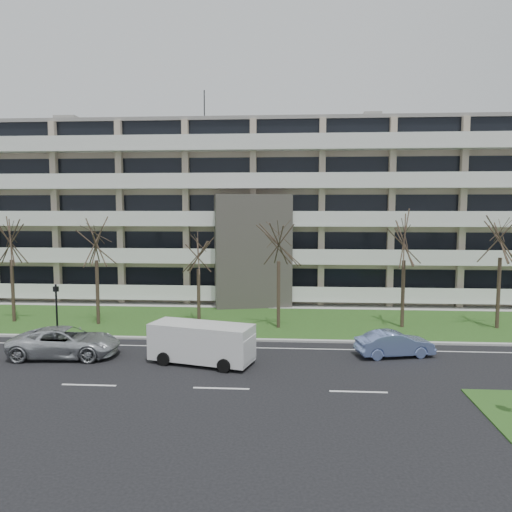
# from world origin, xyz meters

# --- Properties ---
(ground) EXTENTS (160.00, 160.00, 0.00)m
(ground) POSITION_xyz_m (0.00, 0.00, 0.00)
(ground) COLOR black
(ground) RESTS_ON ground
(grass_verge) EXTENTS (90.00, 10.00, 0.06)m
(grass_verge) POSITION_xyz_m (0.00, 13.00, 0.03)
(grass_verge) COLOR #284818
(grass_verge) RESTS_ON ground
(curb) EXTENTS (90.00, 0.35, 0.12)m
(curb) POSITION_xyz_m (0.00, 8.00, 0.06)
(curb) COLOR #B2B2AD
(curb) RESTS_ON ground
(sidewalk) EXTENTS (90.00, 2.00, 0.08)m
(sidewalk) POSITION_xyz_m (0.00, 18.50, 0.04)
(sidewalk) COLOR #B2B2AD
(sidewalk) RESTS_ON ground
(lane_edge_line) EXTENTS (90.00, 0.12, 0.01)m
(lane_edge_line) POSITION_xyz_m (0.00, 6.50, 0.01)
(lane_edge_line) COLOR white
(lane_edge_line) RESTS_ON ground
(apartment_building) EXTENTS (60.50, 15.10, 18.75)m
(apartment_building) POSITION_xyz_m (-0.01, 25.32, 7.61)
(apartment_building) COLOR #C4B498
(apartment_building) RESTS_ON ground
(silver_pickup) EXTENTS (5.83, 2.94, 1.58)m
(silver_pickup) POSITION_xyz_m (-8.98, 4.14, 0.79)
(silver_pickup) COLOR silver
(silver_pickup) RESTS_ON ground
(blue_sedan) EXTENTS (4.33, 2.31, 1.35)m
(blue_sedan) POSITION_xyz_m (8.63, 5.44, 0.68)
(blue_sedan) COLOR #7F98DC
(blue_sedan) RESTS_ON ground
(white_van) EXTENTS (5.58, 3.26, 2.04)m
(white_van) POSITION_xyz_m (-1.43, 3.51, 1.22)
(white_van) COLOR white
(white_van) RESTS_ON ground
(pedestrian_signal) EXTENTS (0.34, 0.30, 3.08)m
(pedestrian_signal) POSITION_xyz_m (-11.96, 9.39, 1.96)
(pedestrian_signal) COLOR black
(pedestrian_signal) RESTS_ON ground
(tree_1) EXTENTS (3.91, 3.91, 7.81)m
(tree_1) POSITION_xyz_m (-16.21, 11.78, 6.08)
(tree_1) COLOR #382B21
(tree_1) RESTS_ON ground
(tree_2) EXTENTS (3.95, 3.95, 7.90)m
(tree_2) POSITION_xyz_m (-10.03, 11.42, 6.14)
(tree_2) COLOR #382B21
(tree_2) RESTS_ON ground
(tree_3) EXTENTS (3.36, 3.36, 6.71)m
(tree_3) POSITION_xyz_m (-3.28, 12.40, 5.22)
(tree_3) COLOR #382B21
(tree_3) RESTS_ON ground
(tree_4) EXTENTS (3.99, 3.99, 7.98)m
(tree_4) POSITION_xyz_m (2.25, 11.23, 6.21)
(tree_4) COLOR #382B21
(tree_4) RESTS_ON ground
(tree_5) EXTENTS (4.03, 4.03, 8.05)m
(tree_5) POSITION_xyz_m (10.46, 11.95, 6.26)
(tree_5) COLOR #382B21
(tree_5) RESTS_ON ground
(tree_6) EXTENTS (4.21, 4.21, 8.43)m
(tree_6) POSITION_xyz_m (16.64, 12.07, 6.55)
(tree_6) COLOR #382B21
(tree_6) RESTS_ON ground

